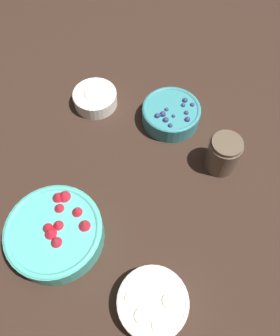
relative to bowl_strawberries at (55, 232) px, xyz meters
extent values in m
plane|color=black|center=(-0.18, 0.04, -0.04)|extent=(4.00, 4.00, 0.00)
cylinder|color=#47AD9E|center=(0.00, 0.00, -0.01)|extent=(0.21, 0.21, 0.06)
torus|color=#47AD9E|center=(0.00, 0.00, 0.02)|extent=(0.21, 0.21, 0.01)
cylinder|color=#B21928|center=(0.00, 0.00, 0.01)|extent=(0.17, 0.17, 0.02)
cone|color=#B21928|center=(0.00, -0.01, 0.03)|extent=(0.03, 0.03, 0.03)
cone|color=#B21928|center=(-0.07, -0.03, 0.03)|extent=(0.04, 0.04, 0.03)
cone|color=#B21928|center=(-0.06, -0.04, 0.03)|extent=(0.04, 0.04, 0.03)
cone|color=#B21928|center=(0.02, 0.02, 0.03)|extent=(0.04, 0.04, 0.03)
cone|color=#B21928|center=(-0.04, -0.02, 0.03)|extent=(0.03, 0.03, 0.02)
cone|color=#B21928|center=(-0.04, 0.05, 0.03)|extent=(0.03, 0.03, 0.03)
cone|color=#B21928|center=(-0.06, 0.02, 0.03)|extent=(0.04, 0.04, 0.03)
cone|color=#B21928|center=(0.01, 0.00, 0.03)|extent=(0.04, 0.04, 0.02)
cone|color=#B21928|center=(-0.01, 0.00, 0.03)|extent=(0.03, 0.03, 0.03)
cylinder|color=teal|center=(-0.43, 0.05, -0.01)|extent=(0.16, 0.16, 0.05)
torus|color=teal|center=(-0.43, 0.05, 0.01)|extent=(0.16, 0.16, 0.01)
cylinder|color=navy|center=(-0.43, 0.05, 0.00)|extent=(0.13, 0.13, 0.01)
sphere|color=navy|center=(-0.40, 0.04, 0.01)|extent=(0.02, 0.02, 0.02)
sphere|color=navy|center=(-0.45, 0.07, 0.01)|extent=(0.01, 0.01, 0.01)
sphere|color=navy|center=(-0.47, 0.07, 0.01)|extent=(0.01, 0.01, 0.01)
sphere|color=navy|center=(-0.42, 0.10, 0.01)|extent=(0.01, 0.01, 0.01)
sphere|color=navy|center=(-0.41, 0.07, 0.01)|extent=(0.01, 0.01, 0.01)
sphere|color=navy|center=(-0.43, 0.09, 0.01)|extent=(0.01, 0.01, 0.01)
sphere|color=navy|center=(-0.42, 0.04, 0.01)|extent=(0.01, 0.01, 0.01)
sphere|color=navy|center=(-0.39, 0.04, 0.01)|extent=(0.01, 0.01, 0.01)
sphere|color=navy|center=(-0.39, 0.03, 0.01)|extent=(0.01, 0.01, 0.01)
sphere|color=navy|center=(-0.39, 0.06, 0.01)|extent=(0.02, 0.02, 0.02)
sphere|color=navy|center=(-0.47, 0.09, 0.01)|extent=(0.01, 0.01, 0.01)
sphere|color=navy|center=(-0.38, 0.08, 0.01)|extent=(0.01, 0.01, 0.01)
cylinder|color=silver|center=(0.01, 0.26, -0.01)|extent=(0.14, 0.14, 0.04)
torus|color=silver|center=(0.01, 0.26, 0.01)|extent=(0.14, 0.14, 0.01)
cylinder|color=beige|center=(0.01, 0.26, 0.00)|extent=(0.11, 0.11, 0.01)
cylinder|color=beige|center=(-0.01, 0.28, 0.01)|extent=(0.03, 0.03, 0.01)
cylinder|color=beige|center=(-0.02, 0.24, 0.01)|extent=(0.03, 0.03, 0.00)
cylinder|color=beige|center=(0.01, 0.22, 0.01)|extent=(0.03, 0.03, 0.01)
cylinder|color=beige|center=(0.04, 0.25, 0.01)|extent=(0.03, 0.03, 0.01)
cylinder|color=beige|center=(0.04, 0.29, 0.01)|extent=(0.03, 0.03, 0.01)
cylinder|color=beige|center=(-0.01, 0.23, 0.01)|extent=(0.03, 0.03, 0.01)
cylinder|color=beige|center=(0.03, 0.22, 0.01)|extent=(0.03, 0.03, 0.01)
cylinder|color=white|center=(-0.37, -0.16, -0.02)|extent=(0.12, 0.12, 0.04)
torus|color=white|center=(-0.37, -0.16, 0.00)|extent=(0.12, 0.12, 0.01)
cylinder|color=white|center=(-0.37, -0.16, 0.00)|extent=(0.10, 0.10, 0.01)
ellipsoid|color=white|center=(-0.37, -0.16, 0.00)|extent=(0.06, 0.06, 0.03)
cylinder|color=brown|center=(-0.37, 0.23, 0.01)|extent=(0.08, 0.08, 0.09)
cylinder|color=#472819|center=(-0.37, 0.23, 0.00)|extent=(0.07, 0.07, 0.07)
cylinder|color=brown|center=(-0.37, 0.23, 0.06)|extent=(0.07, 0.07, 0.01)
camera|label=1|loc=(0.10, 0.28, 0.69)|focal=35.00mm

